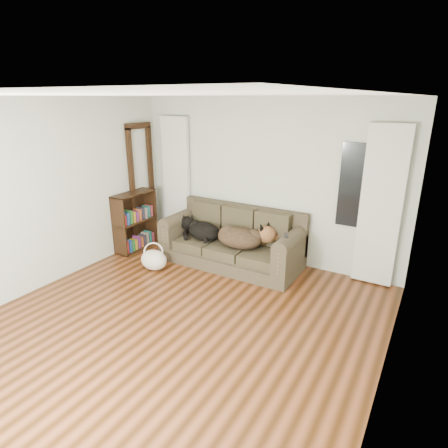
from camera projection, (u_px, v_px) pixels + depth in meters
The scene contains 15 objects.
floor at pixel (171, 330), 4.39m from camera, with size 5.00×5.00×0.00m, color #351C09.
ceiling at pixel (158, 96), 3.55m from camera, with size 5.00×5.00×0.00m, color white.
wall_back at pixel (264, 182), 6.01m from camera, with size 4.50×0.04×2.60m, color silver.
wall_left at pixel (34, 198), 5.05m from camera, with size 0.04×5.00×2.60m, color silver.
wall_right at pixel (393, 273), 2.89m from camera, with size 0.04×5.00×2.60m, color silver.
curtain_left at pixel (177, 180), 6.81m from camera, with size 0.55×0.08×2.25m, color silver.
curtain_right at pixel (381, 208), 5.13m from camera, with size 0.55×0.08×2.25m, color silver.
window_pane at pixel (357, 186), 5.26m from camera, with size 0.50×0.03×1.20m, color black.
door_casing at pixel (142, 187), 6.78m from camera, with size 0.07×0.60×2.10m, color black.
sofa at pixel (231, 238), 6.00m from camera, with size 2.24×0.97×0.92m, color black.
dog_black_lab at pixel (202, 231), 6.23m from camera, with size 0.65×0.45×0.28m, color black.
dog_shepherd at pixel (243, 238), 5.85m from camera, with size 0.77×0.54×0.34m, color black.
tv_remote at pixel (286, 235), 5.30m from camera, with size 0.05×0.18×0.02m, color black.
tote_bag at pixel (154, 260), 5.88m from camera, with size 0.44×0.34×0.32m, color silver.
bookshelf at pixel (135, 222), 6.61m from camera, with size 0.31×0.82×1.03m, color black.
Camera 1 is at (2.45, -2.92, 2.58)m, focal length 30.00 mm.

